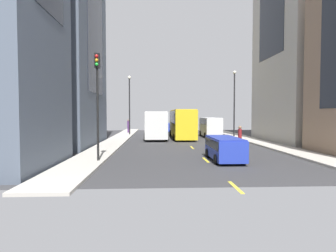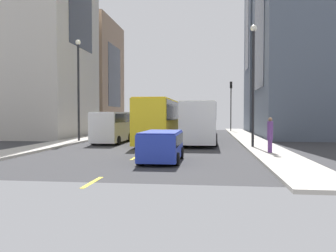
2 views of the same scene
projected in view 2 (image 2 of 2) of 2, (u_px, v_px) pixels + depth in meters
The scene contains 22 objects.
ground_plane at pixel (167, 139), 32.84m from camera, with size 42.01×42.01×0.00m, color #333335.
sidewalk_west at pixel (249, 139), 31.90m from camera, with size 2.44×44.00×0.15m, color #B2ADA3.
sidewalk_east at pixel (88, 138), 33.77m from camera, with size 2.44×44.00×0.15m, color #B2ADA3.
lane_stripe_0 at pixel (183, 130), 53.68m from camera, with size 0.16×2.00×0.01m, color yellow.
lane_stripe_1 at pixel (179, 132), 46.73m from camera, with size 0.16×2.00×0.01m, color yellow.
lane_stripe_2 at pixel (174, 135), 39.78m from camera, with size 0.16×2.00×0.01m, color yellow.
lane_stripe_3 at pixel (167, 139), 32.84m from camera, with size 0.16×2.00×0.01m, color yellow.
lane_stripe_4 at pixel (155, 146), 25.89m from camera, with size 0.16×2.00×0.01m, color yellow.
lane_stripe_5 at pixel (135, 158), 18.95m from camera, with size 0.16×2.00×0.01m, color yellow.
lane_stripe_6 at pixel (92, 182), 12.00m from camera, with size 0.16×2.00×0.01m, color yellow.
building_west_1 at pixel (309, 28), 35.12m from camera, with size 10.08×12.00×22.57m.
building_east_0 at pixel (85, 77), 48.70m from camera, with size 8.80×11.06×15.47m.
city_bus_white at pixel (199, 119), 28.88m from camera, with size 2.80×11.47×3.35m.
streetcar_yellow at pixel (160, 118), 28.98m from camera, with size 2.70×12.08×3.59m.
delivery_van_white at pixel (112, 125), 28.60m from camera, with size 2.25×5.89×2.58m.
car_blue_0 at pixel (162, 144), 17.26m from camera, with size 2.01×4.11×1.54m.
car_blue_1 at pixel (171, 125), 47.08m from camera, with size 1.93×4.54×1.54m.
pedestrian_waiting_curb at pixel (270, 134), 20.10m from camera, with size 0.34×0.34×2.06m.
pedestrian_crossing_near at pixel (153, 124), 44.21m from camera, with size 0.29×0.29×2.16m.
traffic_light_near_corner at pixel (231, 97), 46.47m from camera, with size 0.32×0.44×6.68m.
streetlamp_near at pixel (253, 74), 23.65m from camera, with size 0.44×0.44×8.38m.
streetlamp_far at pixel (78, 80), 29.30m from camera, with size 0.44×0.44×8.61m.
Camera 2 is at (-4.07, 32.52, 2.38)m, focal length 36.70 mm.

